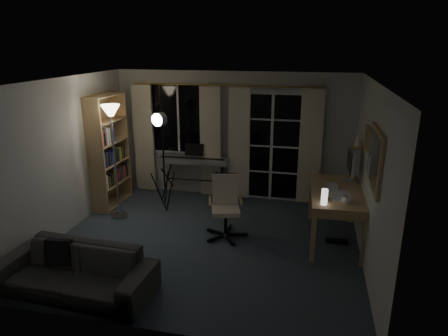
% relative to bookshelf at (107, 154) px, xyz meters
% --- Properties ---
extents(floor, '(4.50, 4.00, 0.02)m').
position_rel_bookshelf_xyz_m(floor, '(2.13, -1.06, -0.98)').
color(floor, '#333C4A').
rests_on(floor, ground).
extents(window, '(1.20, 0.08, 1.40)m').
position_rel_bookshelf_xyz_m(window, '(1.08, 0.91, 0.53)').
color(window, white).
rests_on(window, floor).
extents(french_door, '(1.32, 0.09, 2.11)m').
position_rel_bookshelf_xyz_m(french_door, '(2.88, 0.91, 0.06)').
color(french_door, white).
rests_on(french_door, floor).
extents(curtains, '(3.60, 0.07, 2.13)m').
position_rel_bookshelf_xyz_m(curtains, '(1.99, 0.82, 0.13)').
color(curtains, gold).
rests_on(curtains, floor).
extents(bookshelf, '(0.33, 0.95, 2.04)m').
position_rel_bookshelf_xyz_m(bookshelf, '(0.00, 0.00, 0.00)').
color(bookshelf, tan).
rests_on(bookshelf, floor).
extents(torchiere_lamp, '(0.33, 0.33, 1.94)m').
position_rel_bookshelf_xyz_m(torchiere_lamp, '(0.41, -0.49, 0.60)').
color(torchiere_lamp, '#B2B2B7').
rests_on(torchiere_lamp, floor).
extents(keyboard_piano, '(1.37, 0.68, 0.99)m').
position_rel_bookshelf_xyz_m(keyboard_piano, '(1.43, 0.63, -0.22)').
color(keyboard_piano, black).
rests_on(keyboard_piano, floor).
extents(studio_light, '(0.40, 0.41, 1.80)m').
position_rel_bookshelf_xyz_m(studio_light, '(1.05, 0.01, 0.47)').
color(studio_light, black).
rests_on(studio_light, floor).
extents(office_chair, '(0.67, 0.64, 0.96)m').
position_rel_bookshelf_xyz_m(office_chair, '(2.35, -0.73, -0.40)').
color(office_chair, black).
rests_on(office_chair, floor).
extents(desk, '(0.81, 1.54, 0.81)m').
position_rel_bookshelf_xyz_m(desk, '(4.01, -0.56, -0.26)').
color(desk, tan).
rests_on(desk, floor).
extents(monitor, '(0.20, 0.59, 0.51)m').
position_rel_bookshelf_xyz_m(monitor, '(4.20, -0.11, 0.15)').
color(monitor, silver).
rests_on(monitor, desk).
extents(desk_clutter, '(0.46, 0.93, 1.03)m').
position_rel_bookshelf_xyz_m(desk_clutter, '(3.94, -0.80, -0.33)').
color(desk_clutter, white).
rests_on(desk_clutter, desk).
extents(mug, '(0.14, 0.11, 0.13)m').
position_rel_bookshelf_xyz_m(mug, '(4.11, -1.06, -0.09)').
color(mug, silver).
rests_on(mug, desk).
extents(wall_mirror, '(0.04, 0.94, 0.74)m').
position_rel_bookshelf_xyz_m(wall_mirror, '(4.35, -1.41, 0.58)').
color(wall_mirror, tan).
rests_on(wall_mirror, floor).
extents(framed_print, '(0.03, 0.42, 0.32)m').
position_rel_bookshelf_xyz_m(framed_print, '(4.35, -0.51, 0.63)').
color(framed_print, tan).
rests_on(framed_print, floor).
extents(wall_shelf, '(0.16, 0.30, 0.18)m').
position_rel_bookshelf_xyz_m(wall_shelf, '(4.29, -0.01, 0.44)').
color(wall_shelf, tan).
rests_on(wall_shelf, floor).
extents(sofa, '(1.93, 0.65, 0.74)m').
position_rel_bookshelf_xyz_m(sofa, '(0.92, -2.61, -0.60)').
color(sofa, '#2E2E31').
rests_on(sofa, floor).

